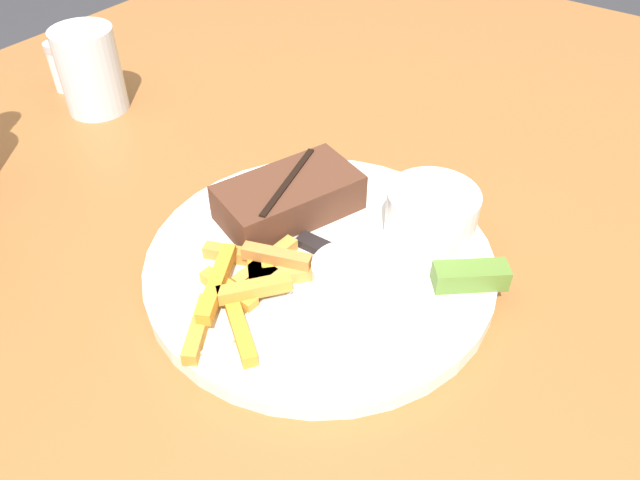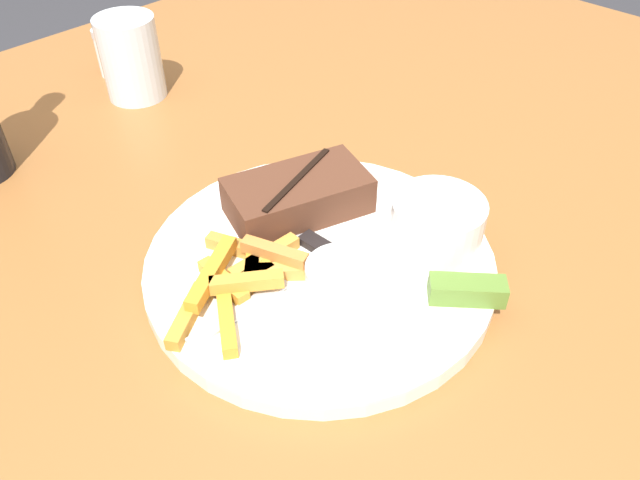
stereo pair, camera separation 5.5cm
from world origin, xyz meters
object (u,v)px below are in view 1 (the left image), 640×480
(dinner_plate, at_px, (320,264))
(fork_utensil, at_px, (256,309))
(coleslaw_cup, at_px, (432,212))
(pickle_spear, at_px, (471,276))
(dipping_sauce_cup, at_px, (347,275))
(knife_utensil, at_px, (288,233))
(drinking_glass, at_px, (90,70))
(steak_portion, at_px, (289,198))
(salt_shaker, at_px, (61,66))

(dinner_plate, bearing_deg, fork_utensil, 177.34)
(coleslaw_cup, bearing_deg, dinner_plate, 142.56)
(dinner_plate, bearing_deg, pickle_spear, -68.95)
(coleslaw_cup, distance_m, dipping_sauce_cup, 0.10)
(dipping_sauce_cup, bearing_deg, knife_utensil, 74.39)
(dipping_sauce_cup, height_order, drinking_glass, drinking_glass)
(steak_portion, height_order, salt_shaker, salt_shaker)
(coleslaw_cup, bearing_deg, fork_utensil, 157.86)
(knife_utensil, distance_m, salt_shaker, 0.44)
(coleslaw_cup, bearing_deg, pickle_spear, -121.43)
(dipping_sauce_cup, bearing_deg, steak_portion, 63.68)
(knife_utensil, bearing_deg, fork_utensil, 111.00)
(dinner_plate, bearing_deg, drinking_glass, 79.62)
(drinking_glass, bearing_deg, steak_portion, -96.80)
(pickle_spear, xyz_separation_m, knife_utensil, (-0.04, 0.17, -0.01))
(steak_portion, xyz_separation_m, fork_utensil, (-0.12, -0.06, -0.02))
(dipping_sauce_cup, height_order, pickle_spear, dipping_sauce_cup)
(pickle_spear, relative_size, fork_utensil, 0.46)
(knife_utensil, distance_m, drinking_glass, 0.37)
(pickle_spear, distance_m, knife_utensil, 0.17)
(dinner_plate, xyz_separation_m, salt_shaker, (0.08, 0.48, 0.02))
(drinking_glass, bearing_deg, pickle_spear, -92.87)
(steak_portion, relative_size, fork_utensil, 1.11)
(steak_portion, height_order, drinking_glass, drinking_glass)
(dipping_sauce_cup, relative_size, drinking_glass, 0.58)
(fork_utensil, bearing_deg, dinner_plate, 0.00)
(dinner_plate, xyz_separation_m, pickle_spear, (0.05, -0.12, 0.02))
(knife_utensil, bearing_deg, steak_portion, -56.85)
(steak_portion, xyz_separation_m, salt_shaker, (0.05, 0.42, -0.00))
(pickle_spear, bearing_deg, knife_utensil, 104.23)
(salt_shaker, bearing_deg, pickle_spear, -93.19)
(coleslaw_cup, bearing_deg, salt_shaker, 90.27)
(dinner_plate, height_order, knife_utensil, knife_utensil)
(pickle_spear, xyz_separation_m, salt_shaker, (0.03, 0.60, 0.00))
(dipping_sauce_cup, height_order, salt_shaker, salt_shaker)
(dinner_plate, relative_size, pickle_spear, 5.05)
(drinking_glass, xyz_separation_m, salt_shaker, (0.01, 0.08, -0.02))
(dipping_sauce_cup, height_order, fork_utensil, dipping_sauce_cup)
(steak_portion, distance_m, pickle_spear, 0.19)
(pickle_spear, height_order, knife_utensil, pickle_spear)
(dipping_sauce_cup, xyz_separation_m, pickle_spear, (0.07, -0.08, -0.01))
(coleslaw_cup, xyz_separation_m, dipping_sauce_cup, (-0.10, 0.02, -0.01))
(steak_portion, height_order, dipping_sauce_cup, steak_portion)
(dinner_plate, distance_m, salt_shaker, 0.49)
(coleslaw_cup, relative_size, knife_utensil, 0.51)
(fork_utensil, bearing_deg, steak_portion, 28.84)
(coleslaw_cup, height_order, drinking_glass, drinking_glass)
(coleslaw_cup, bearing_deg, steak_portion, 112.02)
(knife_utensil, height_order, drinking_glass, drinking_glass)
(dipping_sauce_cup, bearing_deg, fork_utensil, 145.45)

